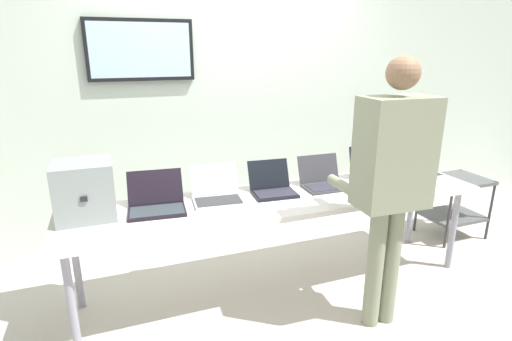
{
  "coord_description": "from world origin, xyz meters",
  "views": [
    {
      "loc": [
        -1.14,
        -2.51,
        1.79
      ],
      "look_at": [
        -0.15,
        0.15,
        0.92
      ],
      "focal_mm": 28.01,
      "sensor_mm": 36.0,
      "label": 1
    }
  ],
  "objects_px": {
    "coffee_mug": "(410,187)",
    "laptop_station_5": "(417,168)",
    "laptop_station_0": "(156,202)",
    "equipment_box": "(85,190)",
    "person": "(392,172)",
    "laptop_station_2": "(272,186)",
    "workbench": "(282,203)",
    "laptop_station_1": "(217,193)",
    "laptop_station_3": "(323,180)",
    "laptop_station_4": "(374,173)",
    "storage_cart": "(454,198)"
  },
  "relations": [
    {
      "from": "coffee_mug",
      "to": "laptop_station_5",
      "type": "bearing_deg",
      "value": 43.55
    },
    {
      "from": "laptop_station_0",
      "to": "equipment_box",
      "type": "bearing_deg",
      "value": 177.3
    },
    {
      "from": "laptop_station_5",
      "to": "coffee_mug",
      "type": "bearing_deg",
      "value": -136.45
    },
    {
      "from": "person",
      "to": "coffee_mug",
      "type": "distance_m",
      "value": 0.68
    },
    {
      "from": "laptop_station_0",
      "to": "laptop_station_5",
      "type": "bearing_deg",
      "value": 0.23
    },
    {
      "from": "equipment_box",
      "to": "laptop_station_2",
      "type": "relative_size",
      "value": 1.08
    },
    {
      "from": "person",
      "to": "equipment_box",
      "type": "bearing_deg",
      "value": 157.77
    },
    {
      "from": "workbench",
      "to": "laptop_station_1",
      "type": "distance_m",
      "value": 0.49
    },
    {
      "from": "laptop_station_5",
      "to": "laptop_station_3",
      "type": "bearing_deg",
      "value": 179.57
    },
    {
      "from": "workbench",
      "to": "laptop_station_4",
      "type": "xyz_separation_m",
      "value": [
        0.87,
        0.09,
        0.11
      ]
    },
    {
      "from": "equipment_box",
      "to": "laptop_station_3",
      "type": "relative_size",
      "value": 1.05
    },
    {
      "from": "laptop_station_1",
      "to": "coffee_mug",
      "type": "relative_size",
      "value": 4.15
    },
    {
      "from": "laptop_station_3",
      "to": "coffee_mug",
      "type": "relative_size",
      "value": 3.88
    },
    {
      "from": "laptop_station_0",
      "to": "laptop_station_2",
      "type": "relative_size",
      "value": 1.19
    },
    {
      "from": "laptop_station_1",
      "to": "laptop_station_3",
      "type": "relative_size",
      "value": 1.07
    },
    {
      "from": "laptop_station_5",
      "to": "coffee_mug",
      "type": "relative_size",
      "value": 3.88
    },
    {
      "from": "coffee_mug",
      "to": "person",
      "type": "bearing_deg",
      "value": -143.51
    },
    {
      "from": "laptop_station_5",
      "to": "workbench",
      "type": "bearing_deg",
      "value": -175.96
    },
    {
      "from": "laptop_station_2",
      "to": "coffee_mug",
      "type": "relative_size",
      "value": 3.77
    },
    {
      "from": "laptop_station_3",
      "to": "laptop_station_4",
      "type": "height_order",
      "value": "laptop_station_4"
    },
    {
      "from": "laptop_station_0",
      "to": "laptop_station_1",
      "type": "bearing_deg",
      "value": 3.85
    },
    {
      "from": "equipment_box",
      "to": "laptop_station_0",
      "type": "xyz_separation_m",
      "value": [
        0.43,
        -0.02,
        -0.13
      ]
    },
    {
      "from": "coffee_mug",
      "to": "storage_cart",
      "type": "xyz_separation_m",
      "value": [
        1.0,
        0.48,
        -0.4
      ]
    },
    {
      "from": "laptop_station_0",
      "to": "coffee_mug",
      "type": "relative_size",
      "value": 4.47
    },
    {
      "from": "laptop_station_5",
      "to": "storage_cart",
      "type": "bearing_deg",
      "value": 11.72
    },
    {
      "from": "laptop_station_5",
      "to": "equipment_box",
      "type": "bearing_deg",
      "value": 179.75
    },
    {
      "from": "workbench",
      "to": "laptop_station_2",
      "type": "xyz_separation_m",
      "value": [
        -0.03,
        0.11,
        0.1
      ]
    },
    {
      "from": "laptop_station_3",
      "to": "workbench",
      "type": "bearing_deg",
      "value": -166.09
    },
    {
      "from": "equipment_box",
      "to": "laptop_station_5",
      "type": "bearing_deg",
      "value": -0.25
    },
    {
      "from": "coffee_mug",
      "to": "laptop_station_2",
      "type": "bearing_deg",
      "value": 160.12
    },
    {
      "from": "workbench",
      "to": "equipment_box",
      "type": "relative_size",
      "value": 8.41
    },
    {
      "from": "person",
      "to": "storage_cart",
      "type": "bearing_deg",
      "value": 29.43
    },
    {
      "from": "equipment_box",
      "to": "person",
      "type": "height_order",
      "value": "person"
    },
    {
      "from": "laptop_station_4",
      "to": "person",
      "type": "xyz_separation_m",
      "value": [
        -0.42,
        -0.71,
        0.26
      ]
    },
    {
      "from": "laptop_station_2",
      "to": "laptop_station_4",
      "type": "distance_m",
      "value": 0.91
    },
    {
      "from": "coffee_mug",
      "to": "equipment_box",
      "type": "bearing_deg",
      "value": 171.16
    },
    {
      "from": "laptop_station_1",
      "to": "coffee_mug",
      "type": "xyz_separation_m",
      "value": [
        1.42,
        -0.36,
        -0.01
      ]
    },
    {
      "from": "workbench",
      "to": "laptop_station_5",
      "type": "relative_size",
      "value": 8.83
    },
    {
      "from": "laptop_station_5",
      "to": "laptop_station_2",
      "type": "bearing_deg",
      "value": 179.43
    },
    {
      "from": "workbench",
      "to": "person",
      "type": "bearing_deg",
      "value": -54.07
    },
    {
      "from": "laptop_station_5",
      "to": "laptop_station_1",
      "type": "bearing_deg",
      "value": 179.35
    },
    {
      "from": "workbench",
      "to": "equipment_box",
      "type": "bearing_deg",
      "value": 175.5
    },
    {
      "from": "equipment_box",
      "to": "laptop_station_3",
      "type": "distance_m",
      "value": 1.73
    },
    {
      "from": "laptop_station_4",
      "to": "laptop_station_2",
      "type": "bearing_deg",
      "value": 178.8
    },
    {
      "from": "laptop_station_3",
      "to": "laptop_station_1",
      "type": "bearing_deg",
      "value": 179.12
    },
    {
      "from": "workbench",
      "to": "person",
      "type": "distance_m",
      "value": 0.85
    },
    {
      "from": "laptop_station_2",
      "to": "coffee_mug",
      "type": "bearing_deg",
      "value": -19.88
    },
    {
      "from": "laptop_station_0",
      "to": "laptop_station_1",
      "type": "relative_size",
      "value": 1.08
    },
    {
      "from": "laptop_station_3",
      "to": "laptop_station_2",
      "type": "bearing_deg",
      "value": 179.13
    },
    {
      "from": "equipment_box",
      "to": "laptop_station_0",
      "type": "distance_m",
      "value": 0.45
    }
  ]
}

